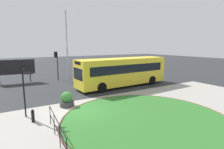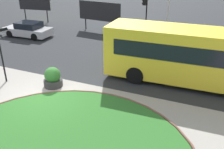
# 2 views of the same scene
# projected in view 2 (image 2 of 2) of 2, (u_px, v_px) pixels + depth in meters

# --- Properties ---
(ground) EXTENTS (120.00, 120.00, 0.00)m
(ground) POSITION_uv_depth(u_px,v_px,m) (45.00, 98.00, 12.77)
(ground) COLOR #282B2D
(sidewalk_paving) EXTENTS (32.00, 8.22, 0.02)m
(sidewalk_paving) POSITION_uv_depth(u_px,v_px,m) (19.00, 118.00, 11.20)
(sidewalk_paving) COLOR #9E998E
(sidewalk_paving) RESTS_ON ground
(signpost_directional) EXTENTS (0.62, 0.97, 3.64)m
(signpost_directional) POSITION_uv_depth(u_px,v_px,m) (1.00, 47.00, 13.61)
(signpost_directional) COLOR black
(signpost_directional) RESTS_ON ground
(bus_yellow) EXTENTS (10.59, 2.90, 3.09)m
(bus_yellow) POSITION_uv_depth(u_px,v_px,m) (202.00, 57.00, 13.50)
(bus_yellow) COLOR yellow
(bus_yellow) RESTS_ON ground
(car_near_lane) EXTENTS (4.38, 2.06, 1.32)m
(car_near_lane) POSITION_uv_depth(u_px,v_px,m) (28.00, 30.00, 22.65)
(car_near_lane) COLOR #B7B7BC
(car_near_lane) RESTS_ON ground
(traffic_light_near) EXTENTS (0.49, 0.27, 3.70)m
(traffic_light_near) POSITION_uv_depth(u_px,v_px,m) (145.00, 8.00, 21.00)
(traffic_light_near) COLOR black
(traffic_light_near) RESTS_ON ground
(billboard_left) EXTENTS (3.75, 0.68, 3.62)m
(billboard_left) POSITION_uv_depth(u_px,v_px,m) (34.00, 0.00, 27.27)
(billboard_left) COLOR black
(billboard_left) RESTS_ON ground
(billboard_right) EXTENTS (4.52, 0.52, 2.79)m
(billboard_right) POSITION_uv_depth(u_px,v_px,m) (100.00, 12.00, 23.91)
(billboard_right) COLOR black
(billboard_right) RESTS_ON ground
(planter_near_signpost) EXTENTS (1.03, 1.03, 1.13)m
(planter_near_signpost) POSITION_uv_depth(u_px,v_px,m) (53.00, 78.00, 13.77)
(planter_near_signpost) COLOR #383838
(planter_near_signpost) RESTS_ON ground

